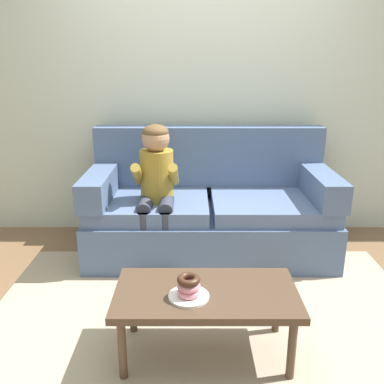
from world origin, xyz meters
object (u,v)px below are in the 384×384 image
object	(u,v)px
couch	(209,210)
coffee_table	(206,298)
person_child	(156,182)
toy_controller	(273,292)
donut	(188,292)

from	to	relation	value
couch	coffee_table	xyz separation A→B (m)	(-0.07, -1.33, -0.01)
person_child	toy_controller	distance (m)	1.18
couch	toy_controller	bearing A→B (deg)	-59.92
couch	donut	xyz separation A→B (m)	(-0.16, -1.39, 0.07)
coffee_table	toy_controller	xyz separation A→B (m)	(0.50, 0.60, -0.33)
couch	person_child	bearing A→B (deg)	-152.97
coffee_table	donut	bearing A→B (deg)	-144.66
couch	toy_controller	size ratio (longest dim) A/B	8.68
person_child	donut	xyz separation A→B (m)	(0.26, -1.18, -0.24)
coffee_table	donut	distance (m)	0.14
person_child	coffee_table	bearing A→B (deg)	-72.59
donut	coffee_table	bearing A→B (deg)	35.34
donut	toy_controller	distance (m)	0.97
donut	person_child	bearing A→B (deg)	102.33
donut	toy_controller	world-z (taller)	donut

